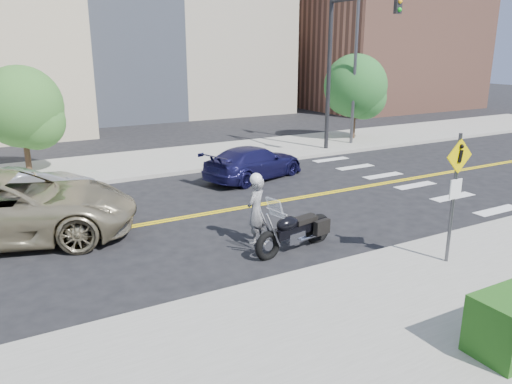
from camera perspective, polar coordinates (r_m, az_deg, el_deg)
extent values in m
plane|color=black|center=(15.16, -8.77, -3.00)|extent=(120.00, 120.00, 0.00)
cube|color=#9E9B91|center=(9.13, 8.98, -16.17)|extent=(60.00, 5.00, 0.15)
cube|color=#9E9B91|center=(22.08, -15.76, 2.86)|extent=(60.00, 5.00, 0.15)
cube|color=#8C5947|center=(45.58, 14.00, 17.07)|extent=(14.00, 12.00, 12.00)
cylinder|color=#4C4C51|center=(26.19, 11.27, 14.17)|extent=(0.16, 0.16, 8.00)
cylinder|color=black|center=(24.56, 8.32, 13.03)|extent=(0.20, 0.20, 7.00)
cube|color=black|center=(21.42, 15.95, 20.20)|extent=(0.28, 0.18, 0.90)
cylinder|color=#4C4C51|center=(12.06, 21.61, -0.79)|extent=(0.08, 0.08, 3.00)
cube|color=#F9D800|center=(11.81, 22.22, 3.82)|extent=(0.78, 0.03, 0.78)
cube|color=white|center=(11.97, 21.85, 0.32)|extent=(0.35, 0.03, 0.45)
imported|color=#A5A5A9|center=(12.87, 0.00, -2.14)|extent=(0.77, 0.71, 1.77)
sphere|color=white|center=(12.64, 0.00, 1.48)|extent=(0.32, 0.32, 0.32)
imported|color=tan|center=(14.58, -26.57, -1.58)|extent=(7.19, 4.82, 1.83)
imported|color=#A9ABB0|center=(16.88, -24.74, 0.12)|extent=(4.44, 3.08, 1.39)
imported|color=#1B194D|center=(19.37, -0.23, 3.38)|extent=(4.75, 3.03, 1.28)
cylinder|color=#382619|center=(21.61, -24.94, 6.23)|extent=(0.23, 0.23, 3.51)
sphere|color=#316B22|center=(21.49, -25.25, 8.81)|extent=(3.16, 3.16, 3.16)
cylinder|color=#382619|center=(27.81, 11.16, 9.63)|extent=(0.23, 0.23, 3.80)
sphere|color=#1C5A1E|center=(27.72, 11.28, 11.81)|extent=(3.36, 3.36, 3.36)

